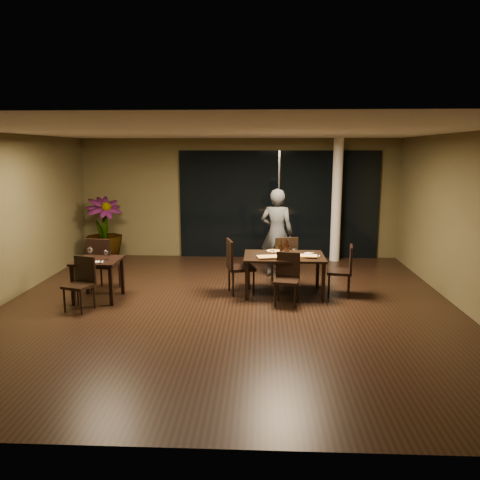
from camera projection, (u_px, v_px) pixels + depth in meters
name	position (u px, v px, depth m)	size (l,w,h in m)	color
ground	(228.00, 306.00, 8.20)	(8.00, 8.00, 0.00)	black
wall_back	(239.00, 198.00, 11.90)	(8.00, 0.10, 3.00)	brown
wall_front	(194.00, 293.00, 3.95)	(8.00, 0.10, 3.00)	brown
wall_right	(472.00, 223.00, 7.74)	(0.10, 8.00, 3.00)	brown
ceiling	(228.00, 130.00, 7.64)	(8.00, 8.00, 0.04)	white
window_panel	(279.00, 205.00, 11.79)	(5.00, 0.06, 2.70)	black
column	(337.00, 200.00, 11.40)	(0.24, 0.24, 3.00)	white
main_table	(284.00, 259.00, 8.82)	(1.50, 1.00, 0.75)	black
side_table	(98.00, 266.00, 8.49)	(0.80, 0.80, 0.75)	black
chair_main_far	(285.00, 258.00, 9.43)	(0.55, 0.55, 1.00)	black
chair_main_near	(287.00, 276.00, 8.29)	(0.50, 0.50, 0.91)	black
chair_main_left	(236.00, 264.00, 8.86)	(0.59, 0.59, 1.04)	black
chair_main_right	(344.00, 268.00, 8.73)	(0.51, 0.51, 0.96)	black
chair_side_far	(102.00, 261.00, 9.01)	(0.56, 0.56, 1.05)	black
chair_side_near	(81.00, 280.00, 7.99)	(0.53, 0.53, 0.91)	black
diner	(277.00, 233.00, 10.01)	(0.65, 0.43, 1.91)	#2E3134
potted_plant	(104.00, 230.00, 11.43)	(0.86, 0.86, 1.58)	#1E4F1A
pizza_board_left	(271.00, 258.00, 8.57)	(0.51, 0.26, 0.01)	#4D2D18
pizza_board_right	(304.00, 257.00, 8.64)	(0.51, 0.25, 0.01)	#4F3319
oblong_pizza_left	(271.00, 257.00, 8.56)	(0.49, 0.24, 0.02)	maroon
oblong_pizza_right	(304.00, 256.00, 8.64)	(0.45, 0.21, 0.02)	maroon
round_pizza	(274.00, 251.00, 9.13)	(0.27, 0.27, 0.01)	#A93112
bottle_a	(281.00, 247.00, 8.87)	(0.06, 0.06, 0.27)	black
bottle_b	(288.00, 248.00, 8.79)	(0.06, 0.06, 0.28)	black
bottle_c	(286.00, 247.00, 8.87)	(0.06, 0.06, 0.29)	black
tumbler_left	(272.00, 252.00, 8.84)	(0.07, 0.07, 0.09)	white
tumbler_right	(294.00, 251.00, 8.94)	(0.08, 0.08, 0.10)	white
napkin_near	(315.00, 256.00, 8.72)	(0.18, 0.10, 0.01)	white
napkin_far	(309.00, 253.00, 8.94)	(0.18, 0.10, 0.01)	white
wine_glass_a	(90.00, 253.00, 8.54)	(0.09, 0.09, 0.20)	white
wine_glass_b	(106.00, 255.00, 8.44)	(0.07, 0.07, 0.17)	white
side_napkin	(98.00, 262.00, 8.24)	(0.18, 0.11, 0.01)	white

